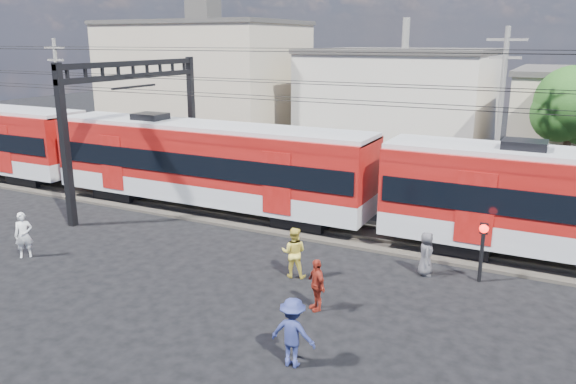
% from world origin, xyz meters
% --- Properties ---
extents(ground, '(120.00, 120.00, 0.00)m').
position_xyz_m(ground, '(0.00, 0.00, 0.00)').
color(ground, black).
rests_on(ground, ground).
extents(track_bed, '(70.00, 3.40, 0.12)m').
position_xyz_m(track_bed, '(0.00, 8.00, 0.06)').
color(track_bed, '#2D2823').
rests_on(track_bed, ground).
extents(rail_near, '(70.00, 0.12, 0.12)m').
position_xyz_m(rail_near, '(0.00, 7.25, 0.18)').
color(rail_near, '#59544C').
rests_on(rail_near, track_bed).
extents(rail_far, '(70.00, 0.12, 0.12)m').
position_xyz_m(rail_far, '(0.00, 8.75, 0.18)').
color(rail_far, '#59544C').
rests_on(rail_far, track_bed).
extents(commuter_train, '(50.30, 3.08, 4.17)m').
position_xyz_m(commuter_train, '(-5.72, 8.00, 2.40)').
color(commuter_train, black).
rests_on(commuter_train, ground).
extents(catenary, '(70.00, 9.30, 7.52)m').
position_xyz_m(catenary, '(-8.65, 8.00, 5.14)').
color(catenary, black).
rests_on(catenary, ground).
extents(building_west, '(14.28, 10.20, 9.30)m').
position_xyz_m(building_west, '(-17.00, 24.00, 4.66)').
color(building_west, tan).
rests_on(building_west, ground).
extents(building_midwest, '(12.24, 12.24, 7.30)m').
position_xyz_m(building_midwest, '(-2.00, 27.00, 3.66)').
color(building_midwest, '#B8B0A1').
rests_on(building_midwest, ground).
extents(utility_pole_mid, '(1.80, 0.24, 8.50)m').
position_xyz_m(utility_pole_mid, '(6.00, 15.00, 4.53)').
color(utility_pole_mid, slate).
rests_on(utility_pole_mid, ground).
extents(utility_pole_west, '(1.80, 0.24, 8.00)m').
position_xyz_m(utility_pole_west, '(-22.00, 14.00, 4.28)').
color(utility_pole_west, slate).
rests_on(utility_pole_west, ground).
extents(tree_near, '(3.82, 3.64, 6.72)m').
position_xyz_m(tree_near, '(9.19, 18.09, 4.66)').
color(tree_near, '#382619').
rests_on(tree_near, ground).
extents(pedestrian_a, '(0.73, 0.74, 1.73)m').
position_xyz_m(pedestrian_a, '(-8.69, 0.02, 0.87)').
color(pedestrian_a, silver).
rests_on(pedestrian_a, ground).
extents(pedestrian_b, '(1.00, 0.87, 1.77)m').
position_xyz_m(pedestrian_b, '(1.11, 2.91, 0.89)').
color(pedestrian_b, '#E3CC47').
rests_on(pedestrian_b, ground).
extents(pedestrian_c, '(1.19, 0.71, 1.80)m').
position_xyz_m(pedestrian_c, '(3.49, -2.00, 0.90)').
color(pedestrian_c, navy).
rests_on(pedestrian_c, ground).
extents(pedestrian_d, '(0.98, 0.92, 1.62)m').
position_xyz_m(pedestrian_d, '(2.79, 1.03, 0.81)').
color(pedestrian_d, maroon).
rests_on(pedestrian_d, ground).
extents(pedestrian_e, '(0.70, 0.87, 1.56)m').
position_xyz_m(pedestrian_e, '(5.11, 5.09, 0.78)').
color(pedestrian_e, '#454549').
rests_on(pedestrian_e, ground).
extents(crossing_signal, '(0.30, 0.30, 2.08)m').
position_xyz_m(crossing_signal, '(6.88, 5.35, 1.44)').
color(crossing_signal, black).
rests_on(crossing_signal, ground).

